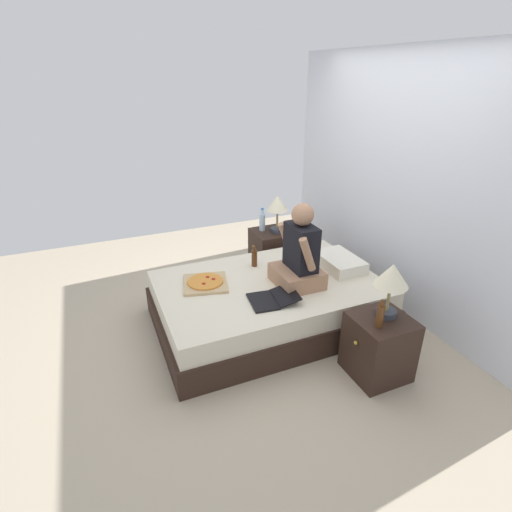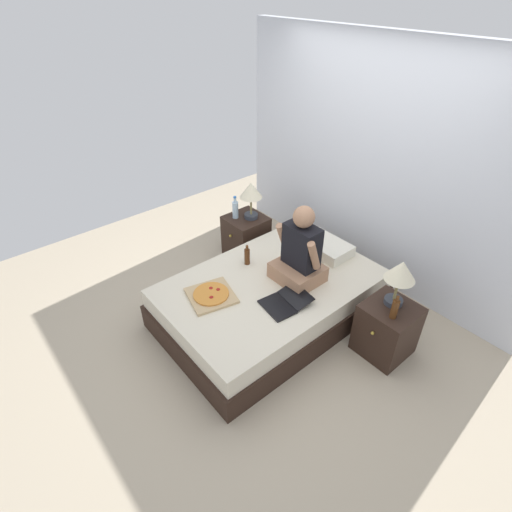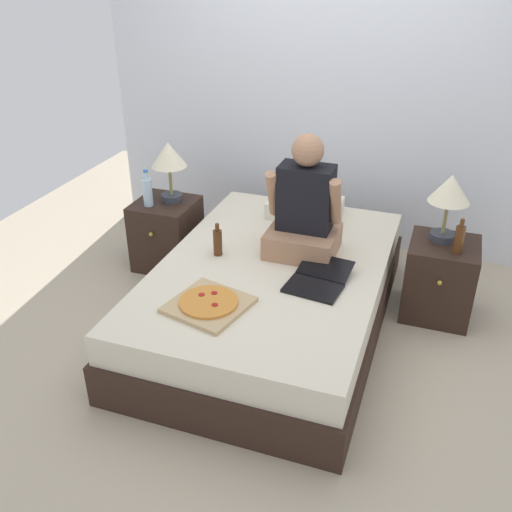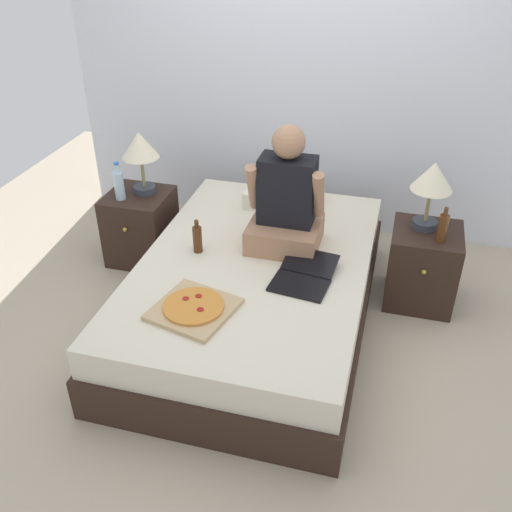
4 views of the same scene
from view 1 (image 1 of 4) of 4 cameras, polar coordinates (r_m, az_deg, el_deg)
name	(u,v)px [view 1 (image 1 of 4)]	position (r m, az deg, el deg)	size (l,w,h in m)	color
ground_plane	(268,322)	(4.03, 1.77, -9.39)	(5.67, 5.67, 0.00)	tan
wall_back	(400,184)	(4.27, 19.88, 9.59)	(3.67, 0.12, 2.50)	silver
bed	(269,303)	(3.91, 1.81, -6.67)	(1.40, 2.13, 0.46)	black
nightstand_left	(271,251)	(4.90, 2.21, 0.67)	(0.44, 0.47, 0.53)	black
lamp_on_left_nightstand	(278,206)	(4.67, 3.10, 7.21)	(0.26, 0.26, 0.45)	#333842
water_bottle	(262,221)	(4.79, 0.89, 4.96)	(0.07, 0.07, 0.28)	silver
nightstand_right	(379,346)	(3.43, 17.11, -12.24)	(0.44, 0.47, 0.53)	black
lamp_on_right_nightstand	(392,279)	(3.17, 18.80, -3.09)	(0.26, 0.26, 0.45)	#333842
beer_bottle	(380,316)	(3.13, 17.31, -8.16)	(0.06, 0.06, 0.23)	#512D14
pillow	(339,262)	(4.13, 11.78, -0.83)	(0.52, 0.34, 0.12)	silver
person_seated	(299,256)	(3.66, 6.20, 0.05)	(0.47, 0.40, 0.78)	#A37556
laptop	(270,299)	(3.48, 2.06, -6.18)	(0.36, 0.45, 0.07)	black
pizza_box	(205,283)	(3.77, -7.24, -3.82)	(0.48, 0.48, 0.04)	tan
beer_bottle_on_bed	(254,258)	(4.06, -0.23, -0.24)	(0.06, 0.06, 0.22)	#4C2811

